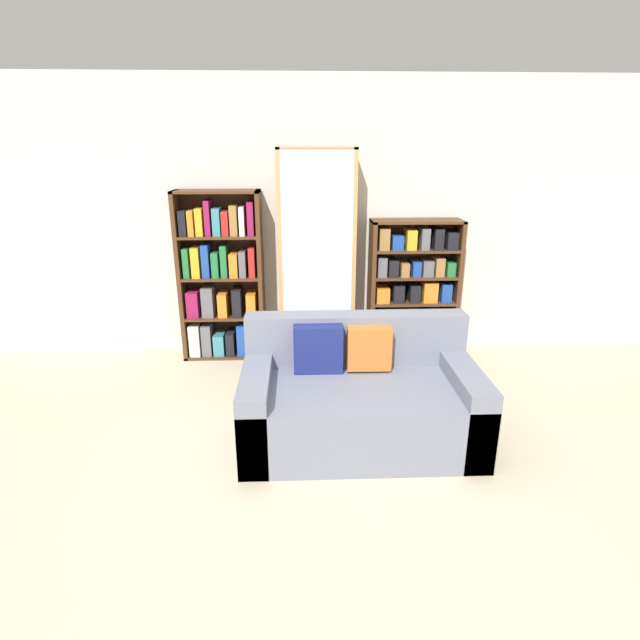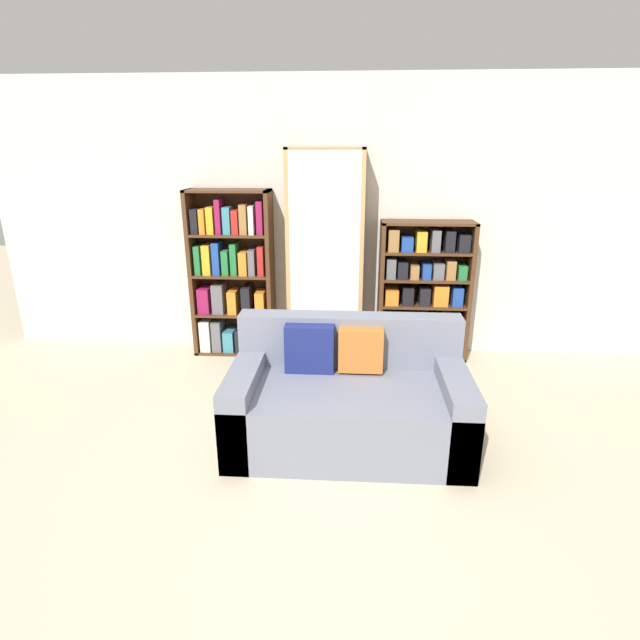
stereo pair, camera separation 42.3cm
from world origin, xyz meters
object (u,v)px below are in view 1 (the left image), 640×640
object	(u,v)px
wine_bottle	(365,364)
couch	(359,399)
display_cabinet	(317,257)
bookshelf_right	(413,291)
bookshelf_left	(221,280)

from	to	relation	value
wine_bottle	couch	bearing A→B (deg)	-100.25
couch	display_cabinet	bearing A→B (deg)	98.93
couch	display_cabinet	world-z (taller)	display_cabinet
couch	wine_bottle	xyz separation A→B (m)	(0.17, 0.97, -0.15)
display_cabinet	bookshelf_right	xyz separation A→B (m)	(0.98, 0.02, -0.36)
couch	display_cabinet	xyz separation A→B (m)	(-0.25, 1.60, 0.72)
bookshelf_left	display_cabinet	distance (m)	0.98
display_cabinet	wine_bottle	distance (m)	1.16
couch	wine_bottle	bearing A→B (deg)	79.75
bookshelf_right	couch	bearing A→B (deg)	-114.30
bookshelf_left	wine_bottle	world-z (taller)	bookshelf_left
couch	bookshelf_right	world-z (taller)	bookshelf_right
display_cabinet	bookshelf_right	bearing A→B (deg)	0.90
couch	bookshelf_left	distance (m)	2.07
bookshelf_right	wine_bottle	bearing A→B (deg)	-130.63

